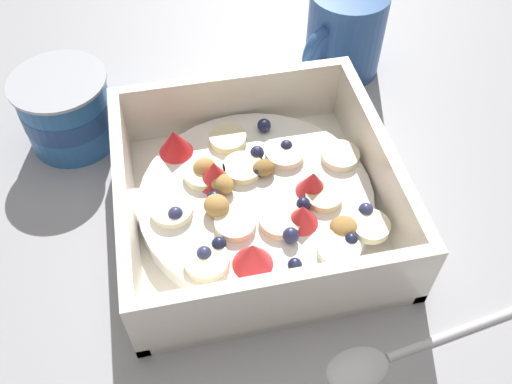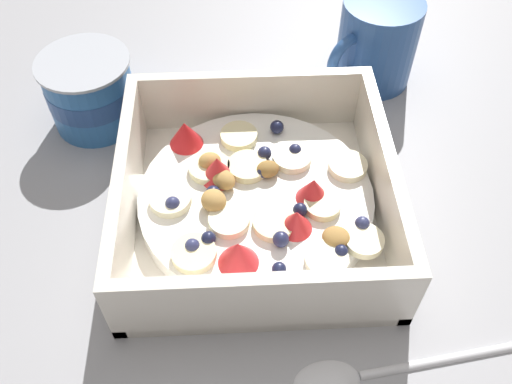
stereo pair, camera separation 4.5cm
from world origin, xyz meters
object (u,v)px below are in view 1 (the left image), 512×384
object	(u,v)px
spoon	(392,355)
yogurt_cup	(67,110)
coffee_mug	(344,33)
fruit_bowl	(256,199)

from	to	relation	value
spoon	yogurt_cup	bearing A→B (deg)	38.93
yogurt_cup	coffee_mug	size ratio (longest dim) A/B	0.88
fruit_bowl	spoon	distance (m)	0.16
fruit_bowl	spoon	bearing A→B (deg)	-154.72
fruit_bowl	yogurt_cup	world-z (taller)	yogurt_cup
fruit_bowl	spoon	size ratio (longest dim) A/B	1.26
spoon	yogurt_cup	xyz separation A→B (m)	(0.27, 0.22, 0.03)
fruit_bowl	coffee_mug	world-z (taller)	coffee_mug
spoon	coffee_mug	size ratio (longest dim) A/B	1.76
fruit_bowl	yogurt_cup	size ratio (longest dim) A/B	2.53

